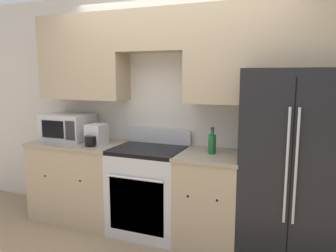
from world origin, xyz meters
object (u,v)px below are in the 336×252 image
Objects in this scene: oven_range at (149,189)px; microwave at (68,127)px; refrigerator at (292,165)px; bottle at (212,143)px.

oven_range is 1.25m from microwave.
microwave is (-2.51, 0.04, 0.20)m from refrigerator.
bottle is at bearing 0.96° from oven_range.
bottle reaches higher than oven_range.
refrigerator reaches higher than microwave.
bottle is (1.77, -0.06, -0.05)m from microwave.
bottle is (0.68, 0.01, 0.56)m from oven_range.
microwave is at bearing 179.08° from refrigerator.
microwave is (-1.09, 0.08, 0.61)m from oven_range.
oven_range is 1.47m from refrigerator.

